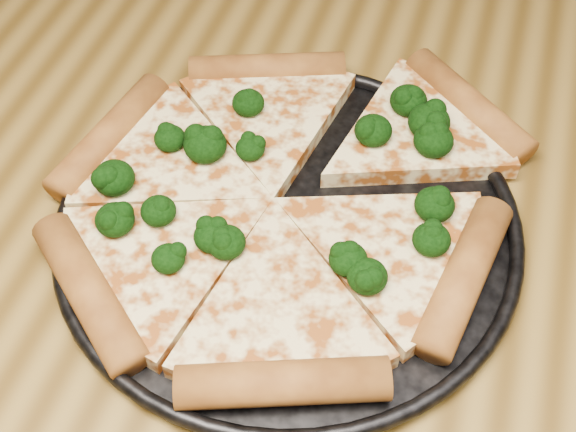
# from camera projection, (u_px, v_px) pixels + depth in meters

# --- Properties ---
(dining_table) EXTENTS (1.20, 0.90, 0.75)m
(dining_table) POSITION_uv_depth(u_px,v_px,m) (338.00, 392.00, 0.59)
(dining_table) COLOR olive
(dining_table) RESTS_ON ground
(pizza_pan) EXTENTS (0.34, 0.34, 0.02)m
(pizza_pan) POSITION_uv_depth(u_px,v_px,m) (288.00, 223.00, 0.56)
(pizza_pan) COLOR black
(pizza_pan) RESTS_ON dining_table
(pizza) EXTENTS (0.36, 0.37, 0.03)m
(pizza) POSITION_uv_depth(u_px,v_px,m) (282.00, 197.00, 0.56)
(pizza) COLOR #FFE49C
(pizza) RESTS_ON pizza_pan
(broccoli_florets) EXTENTS (0.26, 0.23, 0.03)m
(broccoli_florets) POSITION_uv_depth(u_px,v_px,m) (297.00, 175.00, 0.56)
(broccoli_florets) COLOR black
(broccoli_florets) RESTS_ON pizza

